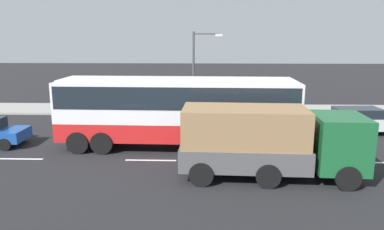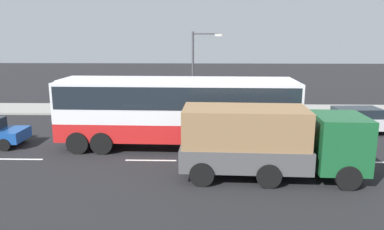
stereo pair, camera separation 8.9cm
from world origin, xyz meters
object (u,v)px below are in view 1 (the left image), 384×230
Objects in this scene: cargo_truck at (268,140)px; street_lamp at (197,66)px; coach_bus at (177,106)px; pedestrian_at_crossing at (232,96)px; pedestrian_near_curb at (248,100)px; car_silver_hatch at (360,120)px.

street_lamp reaches higher than cargo_truck.
coach_bus reaches higher than cargo_truck.
cargo_truck is 13.49m from pedestrian_at_crossing.
pedestrian_near_curb is at bearing 62.70° from coach_bus.
car_silver_hatch is 7.94m from pedestrian_near_curb.
pedestrian_near_curb is (0.62, 12.24, -0.51)m from cargo_truck.
pedestrian_near_curb is at bearing 89.43° from cargo_truck.
pedestrian_near_curb is 0.28× the size of street_lamp.
cargo_truck reaches higher than pedestrian_at_crossing.
car_silver_hatch is at bearing 115.41° from pedestrian_at_crossing.
street_lamp reaches higher than car_silver_hatch.
pedestrian_at_crossing reaches higher than car_silver_hatch.
pedestrian_at_crossing is at bearing 94.10° from cargo_truck.
coach_bus is 8.27m from street_lamp.
pedestrian_at_crossing is at bearing 29.48° from street_lamp.
coach_bus is 2.55× the size of car_silver_hatch.
cargo_truck is 9.73m from car_silver_hatch.
cargo_truck is 12.53m from street_lamp.
car_silver_hatch is 0.81× the size of street_lamp.
pedestrian_at_crossing is at bearing 71.16° from coach_bus.
cargo_truck is 12.26m from pedestrian_near_curb.
car_silver_hatch is 11.26m from street_lamp.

